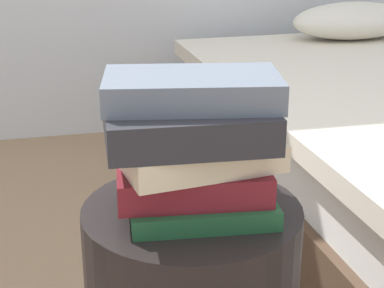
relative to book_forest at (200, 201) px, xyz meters
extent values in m
ellipsoid|color=silver|center=(1.10, 1.65, -0.02)|extent=(0.57, 0.30, 0.16)
cube|color=#1E512D|center=(0.00, 0.00, 0.00)|extent=(0.25, 0.21, 0.03)
cube|color=maroon|center=(-0.01, 0.02, 0.04)|extent=(0.26, 0.22, 0.05)
cube|color=beige|center=(0.00, 0.00, 0.09)|extent=(0.26, 0.19, 0.04)
cube|color=#28282D|center=(-0.02, 0.00, 0.14)|extent=(0.27, 0.21, 0.06)
cube|color=slate|center=(-0.01, 0.01, 0.19)|extent=(0.29, 0.20, 0.05)
camera|label=1|loc=(-0.23, -0.92, 0.45)|focal=59.59mm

